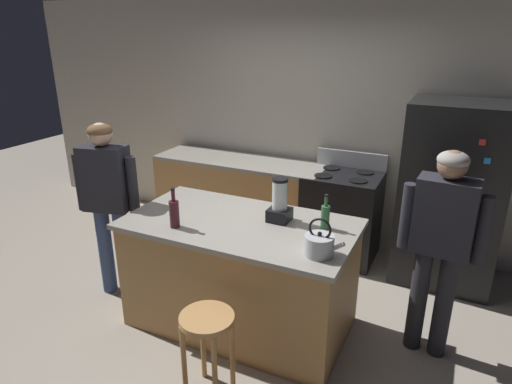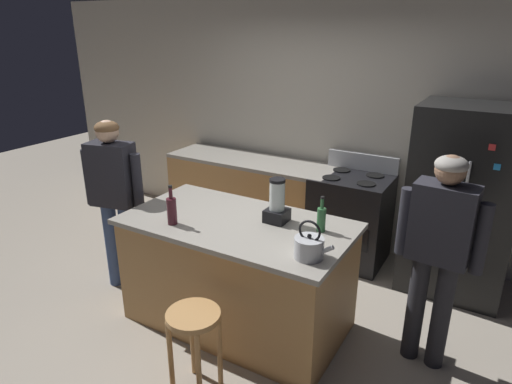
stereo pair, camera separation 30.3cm
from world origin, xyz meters
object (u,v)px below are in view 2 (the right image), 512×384
Objects in this scene: refrigerator at (462,202)px; blender_appliance at (277,204)px; bottle_olive_oil at (321,219)px; tea_kettle at (309,247)px; person_by_sink_right at (439,244)px; bar_stool at (194,330)px; stove_range at (350,218)px; person_by_island_left at (114,190)px; kitchen_island at (238,273)px; bottle_wine at (172,210)px.

refrigerator is 4.98× the size of blender_appliance.
tea_kettle is at bearing -77.97° from bottle_olive_oil.
tea_kettle is at bearing -41.61° from blender_appliance.
bar_stool is at bearing -139.22° from person_by_sink_right.
refrigerator is at bearing -1.37° from stove_range.
bar_stool is (-1.29, -2.30, -0.39)m from refrigerator.
person_by_island_left is 1.01× the size of person_by_sink_right.
person_by_sink_right is (1.02, -1.22, 0.50)m from stove_range.
kitchen_island is 5.73× the size of bottle_wine.
stove_range is 0.69× the size of person_by_island_left.
refrigerator reaches higher than bottle_olive_oil.
refrigerator is at bearing 45.72° from kitchen_island.
blender_appliance is at bearing -96.74° from stove_range.
tea_kettle is (-0.74, -1.74, 0.13)m from refrigerator.
person_by_sink_right is (1.45, 0.31, 0.50)m from kitchen_island.
person_by_island_left is at bearing -176.31° from kitchen_island.
bar_stool is at bearing -77.94° from kitchen_island.
person_by_sink_right reaches higher than tea_kettle.
kitchen_island is 6.58× the size of tea_kettle.
stove_range is at bearing 74.18° from kitchen_island.
bar_stool is (-1.28, -1.10, -0.48)m from person_by_sink_right.
person_by_island_left is at bearing -171.02° from blender_appliance.
bar_stool is at bearing -119.38° from refrigerator.
person_by_island_left is 4.60× the size of blender_appliance.
person_by_sink_right is at bearing 8.19° from person_by_island_left.
kitchen_island is at bearing 161.45° from tea_kettle.
person_by_island_left is 0.89m from bottle_wine.
stove_range is (-1.03, 0.02, -0.40)m from refrigerator.
bottle_olive_oil is (1.04, 0.46, -0.02)m from bottle_wine.
bottle_wine is at bearing -156.05° from bottle_olive_oil.
bottle_olive_oil is at bearing -121.83° from refrigerator.
person_by_island_left is at bearing 175.34° from tea_kettle.
person_by_island_left is 5.89× the size of tea_kettle.
person_by_island_left reaches higher than person_by_sink_right.
bar_stool is 1.78× the size of blender_appliance.
bottle_wine reaches higher than bar_stool.
blender_appliance is 1.12× the size of bottle_wine.
kitchen_island is 0.87m from bottle_olive_oil.
stove_range is at bearing 99.48° from tea_kettle.
bottle_olive_oil is at bearing -81.31° from stove_range.
person_by_island_left is at bearing -172.40° from bottle_olive_oil.
person_by_sink_right is at bearing 9.56° from bottle_olive_oil.
kitchen_island is 1.63× the size of stove_range.
kitchen_island is at bearing -134.28° from refrigerator.
refrigerator reaches higher than kitchen_island.
refrigerator reaches higher than tea_kettle.
blender_appliance is at bearing 8.98° from person_by_island_left.
tea_kettle is (0.30, -1.77, 0.53)m from stove_range.
person_by_island_left reaches higher than bar_stool.
kitchen_island is 1.58m from stove_range.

